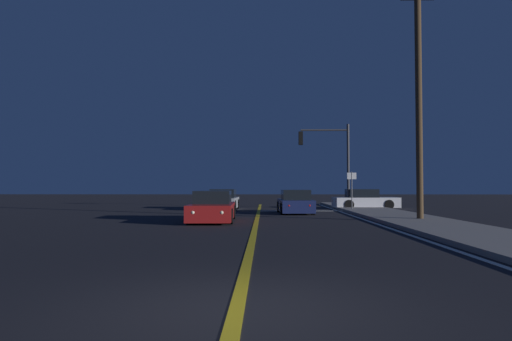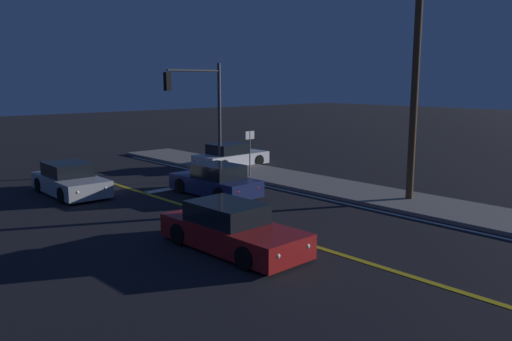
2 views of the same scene
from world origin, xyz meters
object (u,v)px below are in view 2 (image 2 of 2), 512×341
object	(u,v)px
car_lead_oncoming_red	(231,229)
utility_pole_right	(417,54)
street_sign_corner	(250,146)
car_mid_block_silver	(70,181)
car_side_waiting_white	(231,157)
traffic_signal_near_right	(201,101)
car_distant_tail_navy	(216,182)

from	to	relation	value
car_lead_oncoming_red	utility_pole_right	xyz separation A→B (m)	(9.04, -0.24, 5.24)
car_lead_oncoming_red	street_sign_corner	bearing A→B (deg)	-135.93
car_lead_oncoming_red	car_mid_block_silver	size ratio (longest dim) A/B	1.07
car_mid_block_silver	car_side_waiting_white	xyz separation A→B (m)	(9.62, 0.86, -0.00)
car_lead_oncoming_red	car_side_waiting_white	distance (m)	14.48
traffic_signal_near_right	utility_pole_right	distance (m)	11.33
car_lead_oncoming_red	utility_pole_right	world-z (taller)	utility_pole_right
car_mid_block_silver	traffic_signal_near_right	xyz separation A→B (m)	(7.22, 0.30, 3.21)
car_lead_oncoming_red	car_side_waiting_white	world-z (taller)	same
traffic_signal_near_right	car_lead_oncoming_red	bearing A→B (deg)	57.69
car_lead_oncoming_red	street_sign_corner	size ratio (longest dim) A/B	1.97
traffic_signal_near_right	utility_pole_right	bearing A→B (deg)	101.90
car_distant_tail_navy	car_mid_block_silver	size ratio (longest dim) A/B	0.97
car_side_waiting_white	traffic_signal_near_right	xyz separation A→B (m)	(-2.40, -0.56, 3.21)
car_mid_block_silver	car_lead_oncoming_red	bearing A→B (deg)	93.72
car_distant_tail_navy	utility_pole_right	bearing A→B (deg)	-53.68
traffic_signal_near_right	street_sign_corner	world-z (taller)	traffic_signal_near_right
utility_pole_right	street_sign_corner	world-z (taller)	utility_pole_right
car_distant_tail_navy	utility_pole_right	xyz separation A→B (m)	(4.99, -6.24, 5.25)
car_distant_tail_navy	street_sign_corner	world-z (taller)	street_sign_corner
traffic_signal_near_right	street_sign_corner	size ratio (longest dim) A/B	2.37
traffic_signal_near_right	car_distant_tail_navy	bearing A→B (deg)	60.02
car_lead_oncoming_red	utility_pole_right	distance (m)	10.46
car_side_waiting_white	street_sign_corner	size ratio (longest dim) A/B	1.82
car_distant_tail_navy	car_lead_oncoming_red	bearing A→B (deg)	-126.34
car_lead_oncoming_red	car_side_waiting_white	size ratio (longest dim) A/B	1.08
car_distant_tail_navy	car_lead_oncoming_red	xyz separation A→B (m)	(-4.06, -6.00, 0.00)
car_side_waiting_white	car_lead_oncoming_red	bearing A→B (deg)	-41.86
car_side_waiting_white	utility_pole_right	world-z (taller)	utility_pole_right
car_lead_oncoming_red	car_mid_block_silver	distance (m)	10.37
car_side_waiting_white	utility_pole_right	bearing A→B (deg)	-3.22
car_side_waiting_white	street_sign_corner	world-z (taller)	street_sign_corner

